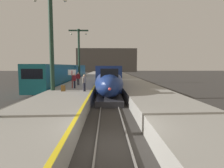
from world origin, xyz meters
name	(u,v)px	position (x,y,z in m)	size (l,w,h in m)	color
ground_plane	(113,146)	(0.00, 0.00, 0.00)	(260.00, 260.00, 0.00)	#33302D
platform_left	(85,83)	(-4.05, 24.75, 0.53)	(4.80, 110.00, 1.05)	gray
platform_right	(130,83)	(4.05, 24.75, 0.53)	(4.80, 110.00, 1.05)	gray
platform_left_safety_stripe	(98,80)	(-1.77, 24.75, 1.05)	(0.20, 107.80, 0.01)	yellow
rail_main_left	(104,84)	(-0.75, 27.50, 0.06)	(0.08, 110.00, 0.12)	slate
rail_main_right	(112,84)	(0.75, 27.50, 0.06)	(0.08, 110.00, 0.12)	slate
rail_secondary_left	(62,84)	(-8.85, 27.50, 0.06)	(0.08, 110.00, 0.12)	slate
rail_secondary_right	(70,84)	(-7.35, 27.50, 0.06)	(0.08, 110.00, 0.12)	slate
highspeed_train_main	(107,72)	(0.00, 43.75, 1.98)	(2.92, 74.65, 3.60)	navy
regional_train_adjacent	(68,73)	(-8.10, 29.72, 2.13)	(2.85, 36.60, 3.80)	#145660
station_column_mid	(51,32)	(-5.90, 11.35, 7.04)	(4.00, 0.68, 10.07)	#1E3828
station_column_far	(79,49)	(-5.90, 30.42, 7.00)	(4.00, 0.68, 9.98)	#1E3828
passenger_near_edge	(84,81)	(-2.48, 10.41, 2.04)	(0.39, 0.50, 1.69)	#23232D
passenger_mid_platform	(75,80)	(-3.92, 13.10, 2.04)	(0.33, 0.54, 1.69)	#23232D
passenger_far_waiting	(78,78)	(-4.02, 16.58, 2.04)	(0.56, 0.30, 1.69)	#23232D
rolling_suitcase	(63,88)	(-4.62, 10.50, 1.35)	(0.40, 0.22, 0.98)	brown
departure_info_board	(72,75)	(-4.24, 13.36, 2.56)	(0.90, 0.10, 2.12)	maroon
terminus_back_wall	(107,60)	(0.00, 102.00, 7.00)	(36.00, 2.00, 14.00)	#4C4742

